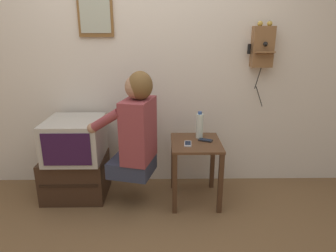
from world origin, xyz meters
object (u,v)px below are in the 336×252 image
wall_phone_antique (262,46)px  framed_picture (95,9)px  cell_phone_held (188,144)px  water_bottle (200,126)px  cell_phone_spare (205,140)px  television (75,139)px  person (136,128)px

wall_phone_antique → framed_picture: bearing=178.4°
wall_phone_antique → cell_phone_held: (-0.70, -0.40, -0.80)m
framed_picture → cell_phone_held: 1.46m
wall_phone_antique → framed_picture: 1.56m
framed_picture → water_bottle: framed_picture is taller
framed_picture → cell_phone_spare: 1.54m
television → wall_phone_antique: (1.72, 0.26, 0.80)m
person → cell_phone_spare: person is taller
framed_picture → cell_phone_spare: framed_picture is taller
person → cell_phone_held: (0.45, 0.01, -0.15)m
person → wall_phone_antique: (1.15, 0.42, 0.65)m
person → wall_phone_antique: 1.38m
cell_phone_held → framed_picture: bearing=156.5°
television → cell_phone_held: size_ratio=4.05×
framed_picture → wall_phone_antique: bearing=-1.6°
wall_phone_antique → water_bottle: wall_phone_antique is taller
person → television: (-0.57, 0.16, -0.16)m
cell_phone_spare → cell_phone_held: bearing=141.3°
cell_phone_held → cell_phone_spare: 0.19m
framed_picture → water_bottle: 1.41m
cell_phone_spare → water_bottle: (-0.05, 0.09, 0.11)m
person → water_bottle: bearing=-57.0°
person → television: bearing=89.2°
water_bottle → cell_phone_held: bearing=-124.6°
person → water_bottle: 0.60m
television → water_bottle: size_ratio=2.11×
cell_phone_held → cell_phone_spare: same height
television → cell_phone_held: bearing=-8.1°
cell_phone_held → water_bottle: (0.12, 0.17, 0.11)m
wall_phone_antique → cell_phone_spare: bearing=-149.5°
television → wall_phone_antique: bearing=8.5°
person → cell_phone_held: size_ratio=7.07×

